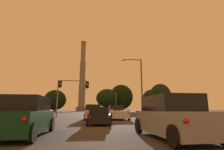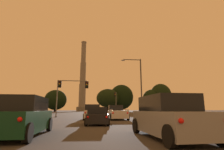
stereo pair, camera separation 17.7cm
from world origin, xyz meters
name	(u,v)px [view 2 (the right image)]	position (x,y,z in m)	size (l,w,h in m)	color
hatchback_center_lane_second	(97,116)	(0.29, 14.87, 0.66)	(2.02, 4.15, 1.44)	black
suv_left_lane_third	(22,117)	(-3.49, 8.66, 0.90)	(2.26, 4.96, 1.86)	#0F3823
pickup_truck_right_lane_front	(117,113)	(2.99, 22.47, 0.80)	(2.21, 5.52, 1.82)	silver
suv_right_lane_third	(168,117)	(3.25, 7.35, 0.90)	(2.29, 4.97, 1.86)	gray
suv_center_lane_front	(92,112)	(-0.18, 22.66, 0.90)	(2.13, 4.91, 1.86)	silver
traffic_light_overhead_left	(68,89)	(-4.44, 29.96, 4.74)	(5.39, 0.50, 6.21)	slate
traffic_light_far_right	(116,100)	(6.56, 51.47, 4.13)	(0.78, 0.50, 6.32)	slate
street_lamp	(138,81)	(6.85, 26.02, 5.60)	(3.25, 0.36, 9.20)	#38383A
smokestack	(83,83)	(-8.08, 128.90, 20.66)	(7.81, 7.81, 52.72)	slate
treeline_far_right	(56,100)	(-20.27, 97.35, 6.37)	(11.75, 10.57, 11.74)	black
treeline_far_left	(152,98)	(33.37, 96.23, 7.54)	(10.86, 9.78, 12.49)	black
treeline_center_right	(108,98)	(7.88, 94.96, 7.33)	(12.37, 11.13, 12.33)	black
treeline_center_left	(122,97)	(15.99, 98.30, 8.24)	(13.19, 11.87, 15.25)	black
treeline_left_mid	(161,96)	(38.20, 95.74, 8.96)	(12.04, 10.83, 15.77)	black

